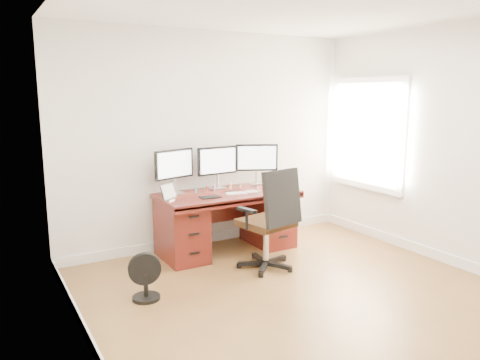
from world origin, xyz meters
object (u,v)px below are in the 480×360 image
office_chair (269,236)px  floor_fan (146,277)px  monitor_center (217,162)px  desk (227,219)px  keyboard (236,193)px

office_chair → floor_fan: office_chair is taller
office_chair → monitor_center: monitor_center is taller
desk → floor_fan: bearing=-147.2°
office_chair → monitor_center: (-0.12, 1.01, 0.71)m
office_chair → keyboard: (-0.08, 0.61, 0.38)m
office_chair → keyboard: 0.73m
keyboard → office_chair: bearing=-68.8°
monitor_center → keyboard: size_ratio=2.21×
desk → floor_fan: desk is taller
keyboard → floor_fan: bearing=-139.0°
office_chair → keyboard: office_chair is taller
desk → monitor_center: 0.72m
floor_fan → keyboard: bearing=39.5°
monitor_center → floor_fan: bearing=-144.3°
desk → floor_fan: size_ratio=3.74×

